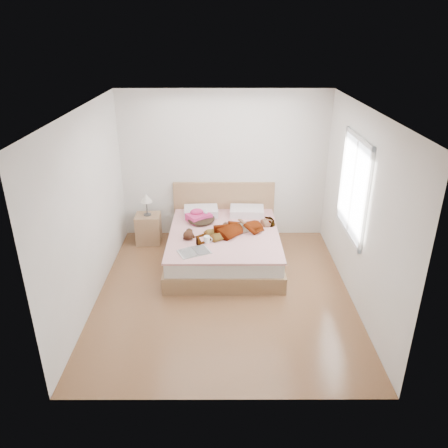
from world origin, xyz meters
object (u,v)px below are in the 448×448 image
Objects in this scene: phone at (205,211)px; towel at (198,216)px; plush_toy at (188,234)px; magazine at (194,252)px; nightstand at (148,226)px; coffee_mug at (207,239)px; bed at (224,243)px; woman at (236,226)px.

phone reaches higher than towel.
towel is 0.71m from plush_toy.
magazine is 2.09× the size of plush_toy.
nightstand is (-1.02, 0.28, -0.40)m from phone.
plush_toy is at bearing -49.17° from nightstand.
coffee_mug is at bearing -25.81° from plush_toy.
phone is 0.78m from coffee_mug.
plush_toy is (-0.29, 0.14, 0.02)m from coffee_mug.
bed reaches higher than phone.
phone is 0.20× the size of magazine.
towel is 3.43× the size of coffee_mug.
phone is 0.41× the size of plush_toy.
woman is 5.89× the size of plush_toy.
nightstand is (-1.33, 0.59, 0.03)m from bed.
towel is at bearing -12.80° from nightstand.
magazine is (-0.00, -1.15, -0.07)m from towel.
towel reaches higher than coffee_mug.
phone is at bearing 69.28° from plush_toy.
woman is at bearing 39.31° from coffee_mug.
coffee_mug is (0.18, 0.31, 0.05)m from magazine.
coffee_mug is (-0.26, -0.45, 0.29)m from bed.
phone reaches higher than woman.
coffee_mug is at bearing -78.35° from towel.
woman is 0.92m from magazine.
nightstand is (-0.90, 1.36, -0.22)m from magazine.
coffee_mug is (0.05, -0.76, -0.14)m from phone.
coffee_mug is at bearing -119.78° from bed.
nightstand is at bearing 155.98° from bed.
phone is (-0.50, 0.40, 0.10)m from woman.
bed is 0.60m from coffee_mug.
towel is at bearing 80.47° from plush_toy.
phone is 1.10m from magazine.
bed is 8.23× the size of plush_toy.
woman is 2.81× the size of magazine.
plush_toy is at bearing -150.47° from bed.
phone reaches higher than plush_toy.
magazine is 3.81× the size of coffee_mug.
coffee_mug is (-0.45, -0.36, -0.05)m from woman.
bed is 0.66m from towel.
woman is 0.39m from bed.
towel is 1.89× the size of plush_toy.
magazine is 0.47m from plush_toy.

